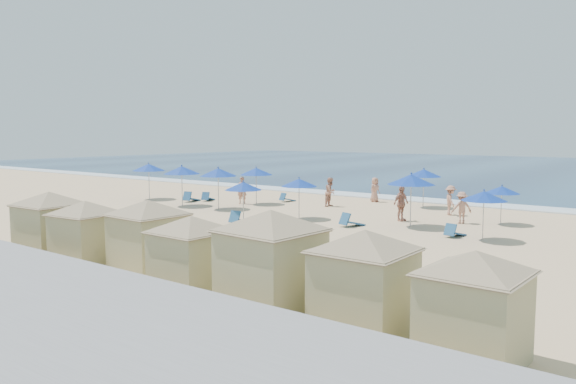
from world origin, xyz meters
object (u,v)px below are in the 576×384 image
(cabana_3, at_px, (191,245))
(cabana_6, at_px, (474,293))
(beachgoer_3, at_px, (451,200))
(trash_bin, at_px, (304,259))
(umbrella_1, at_px, (182,170))
(umbrella_2, at_px, (218,172))
(umbrella_8, at_px, (502,190))
(cabana_4, at_px, (271,248))
(umbrella_5, at_px, (243,186))
(umbrella_4, at_px, (299,183))
(umbrella_9, at_px, (484,196))
(cabana_5, at_px, (364,269))
(umbrella_7, at_px, (424,173))
(beachgoer_2, at_px, (401,203))
(cabana_1, at_px, (86,225))
(umbrella_6, at_px, (411,180))
(beachgoer_4, at_px, (375,190))
(beachgoer_5, at_px, (462,208))
(beachgoer_1, at_px, (331,192))
(umbrella_3, at_px, (256,171))
(umbrella_0, at_px, (149,167))
(beachgoer_0, at_px, (242,190))
(cabana_0, at_px, (50,216))

(cabana_3, xyz_separation_m, cabana_6, (8.08, 0.15, 0.01))
(cabana_6, bearing_deg, beachgoer_3, 112.85)
(trash_bin, relative_size, umbrella_1, 0.29)
(umbrella_2, height_order, umbrella_8, umbrella_2)
(cabana_4, height_order, umbrella_5, cabana_4)
(trash_bin, distance_m, umbrella_5, 10.61)
(umbrella_4, height_order, umbrella_9, umbrella_4)
(umbrella_5, bearing_deg, cabana_3, -54.23)
(cabana_5, bearing_deg, umbrella_7, 110.98)
(umbrella_8, distance_m, beachgoer_2, 5.07)
(cabana_1, bearing_deg, umbrella_6, 70.35)
(umbrella_9, bearing_deg, beachgoer_4, 138.44)
(beachgoer_5, bearing_deg, beachgoer_4, -74.99)
(umbrella_1, bearing_deg, umbrella_9, 0.46)
(beachgoer_1, bearing_deg, umbrella_9, -118.44)
(umbrella_3, xyz_separation_m, beachgoer_5, (13.58, 0.48, -1.33))
(cabana_6, bearing_deg, umbrella_1, 150.79)
(cabana_5, relative_size, umbrella_4, 1.89)
(cabana_6, bearing_deg, umbrella_8, 105.45)
(umbrella_0, distance_m, beachgoer_0, 7.41)
(umbrella_6, distance_m, umbrella_7, 7.68)
(umbrella_6, xyz_separation_m, beachgoer_2, (-1.20, 1.38, -1.41))
(umbrella_5, bearing_deg, cabana_6, -33.52)
(umbrella_4, xyz_separation_m, beachgoer_5, (7.53, 3.91, -1.15))
(umbrella_3, xyz_separation_m, umbrella_6, (11.96, -2.11, 0.20))
(cabana_4, distance_m, umbrella_3, 22.43)
(umbrella_9, relative_size, beachgoer_1, 1.21)
(umbrella_6, bearing_deg, beachgoer_1, 151.21)
(cabana_5, distance_m, umbrella_2, 22.37)
(cabana_6, relative_size, beachgoer_3, 2.41)
(cabana_3, bearing_deg, umbrella_9, 74.16)
(umbrella_3, xyz_separation_m, beachgoer_0, (-0.77, -0.53, -1.25))
(beachgoer_3, bearing_deg, umbrella_8, -150.42)
(cabana_4, xyz_separation_m, umbrella_5, (-10.37, 10.35, 0.23))
(beachgoer_5, bearing_deg, umbrella_7, -89.27)
(beachgoer_3, bearing_deg, cabana_5, 161.09)
(umbrella_2, bearing_deg, umbrella_3, 85.67)
(cabana_4, distance_m, umbrella_7, 22.52)
(cabana_0, xyz_separation_m, umbrella_4, (1.72, 13.28, 0.41))
(umbrella_3, distance_m, beachgoer_4, 8.15)
(cabana_4, relative_size, beachgoer_2, 2.51)
(umbrella_9, distance_m, beachgoer_5, 4.77)
(umbrella_2, bearing_deg, umbrella_8, 16.63)
(umbrella_3, height_order, beachgoer_3, umbrella_3)
(beachgoer_5, bearing_deg, beachgoer_3, -98.90)
(cabana_3, relative_size, cabana_6, 0.99)
(cabana_3, bearing_deg, beachgoer_0, 128.46)
(umbrella_3, height_order, umbrella_6, umbrella_6)
(umbrella_3, xyz_separation_m, umbrella_5, (4.62, -6.33, -0.22))
(umbrella_1, bearing_deg, cabana_1, -53.06)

